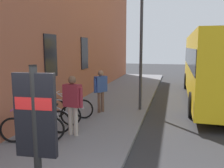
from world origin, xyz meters
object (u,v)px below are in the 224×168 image
Objects in this scene: bicycle_beside_lamp at (44,120)px; bicycle_nearest_sign at (56,114)px; bicycle_mid_rack at (70,108)px; city_bus at (215,63)px; pedestrian_crossing_street at (73,99)px; street_lamp at (141,41)px; pedestrian_by_facade at (101,87)px; bicycle_under_window at (33,129)px; transit_info_sign at (36,127)px.

bicycle_nearest_sign is at bearing -2.45° from bicycle_beside_lamp.
bicycle_beside_lamp and bicycle_mid_rack have the same top height.
bicycle_nearest_sign is 0.17× the size of city_bus.
city_bus reaches higher than bicycle_mid_rack.
street_lamp is (3.46, -1.51, 1.77)m from pedestrian_crossing_street.
pedestrian_by_facade is (1.08, -0.85, 0.65)m from bicycle_mid_rack.
transit_info_sign reaches higher than bicycle_under_window.
bicycle_under_window and bicycle_mid_rack have the same top height.
bicycle_under_window is at bearing -176.99° from bicycle_nearest_sign.
pedestrian_by_facade is at bearing -14.57° from bicycle_under_window.
street_lamp reaches higher than pedestrian_crossing_street.
city_bus is at bearing -36.10° from pedestrian_crossing_street.
bicycle_beside_lamp is 0.37× the size of street_lamp.
street_lamp is at bearing -35.43° from bicycle_beside_lamp.
pedestrian_by_facade is at bearing -20.49° from bicycle_beside_lamp.
street_lamp is (2.77, -2.45, 2.47)m from bicycle_nearest_sign.
transit_info_sign is 1.42× the size of pedestrian_by_facade.
pedestrian_crossing_street is at bearing 179.26° from pedestrian_by_facade.
bicycle_mid_rack is 3.88m from street_lamp.
transit_info_sign is at bearing 177.18° from street_lamp.
city_bus is 6.21× the size of pedestrian_by_facade.
transit_info_sign is at bearing -154.55° from bicycle_nearest_sign.
bicycle_nearest_sign is at bearing 3.01° from bicycle_under_window.
bicycle_mid_rack is (2.36, -0.04, -0.00)m from bicycle_under_window.
bicycle_nearest_sign is at bearing 25.45° from transit_info_sign.
pedestrian_crossing_street is (-1.58, -0.82, 0.70)m from bicycle_mid_rack.
transit_info_sign is 7.29m from street_lamp.
bicycle_mid_rack is 1.04× the size of pedestrian_by_facade.
transit_info_sign is at bearing -162.69° from pedestrian_crossing_street.
pedestrian_crossing_street is (0.78, -0.86, 0.70)m from bicycle_under_window.
bicycle_under_window is 3.76m from transit_info_sign.
bicycle_beside_lamp is 0.74× the size of transit_info_sign.
transit_info_sign is 1.34× the size of pedestrian_crossing_street.
bicycle_nearest_sign is (0.71, -0.03, 0.00)m from bicycle_beside_lamp.
bicycle_under_window is at bearing 34.50° from transit_info_sign.
bicycle_beside_lamp is at bearing 91.40° from pedestrian_crossing_street.
bicycle_mid_rack is 1.91m from pedestrian_crossing_street.
pedestrian_by_facade is (2.67, -1.00, 0.65)m from bicycle_beside_lamp.
transit_info_sign is at bearing -150.09° from bicycle_beside_lamp.
pedestrian_by_facade is at bearing 129.56° from city_bus.
street_lamp reaches higher than bicycle_nearest_sign.
pedestrian_crossing_street is (3.71, 1.16, -0.51)m from transit_info_sign.
bicycle_under_window is 9.41m from city_bus.
bicycle_nearest_sign is at bearing 135.82° from city_bus.
pedestrian_crossing_street is (-0.68, -0.94, 0.70)m from bicycle_nearest_sign.
bicycle_under_window is at bearing 132.30° from pedestrian_crossing_street.
bicycle_mid_rack is at bearing -7.56° from bicycle_nearest_sign.
transit_info_sign is at bearing -145.50° from bicycle_under_window.
pedestrian_crossing_street reaches higher than bicycle_beside_lamp.
city_bus is at bearing -19.51° from transit_info_sign.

